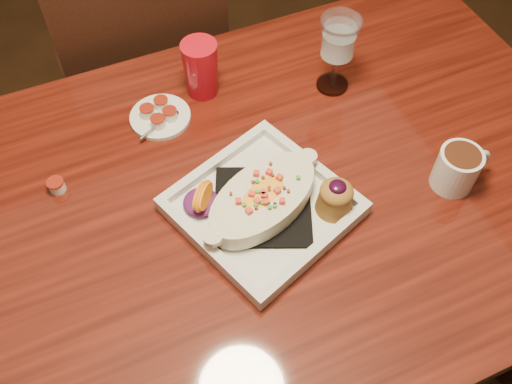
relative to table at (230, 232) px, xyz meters
name	(u,v)px	position (x,y,z in m)	size (l,w,h in m)	color
floor	(239,349)	(0.00, 0.00, -0.65)	(7.00, 7.00, 0.00)	#311F10
table	(230,232)	(0.00, 0.00, 0.00)	(1.50, 0.90, 0.75)	maroon
chair_far	(147,81)	(0.00, 0.63, -0.15)	(0.42, 0.42, 0.93)	black
plate	(268,202)	(0.06, -0.04, 0.13)	(0.36, 0.36, 0.08)	silver
coffee_mug	(458,167)	(0.41, -0.12, 0.14)	(0.11, 0.08, 0.08)	silver
goblet	(338,42)	(0.32, 0.20, 0.22)	(0.08, 0.08, 0.17)	silver
saucer	(160,116)	(-0.05, 0.25, 0.11)	(0.12, 0.12, 0.08)	silver
creamer_loose	(56,186)	(-0.28, 0.16, 0.11)	(0.03, 0.03, 0.02)	white
red_tumbler	(201,69)	(0.06, 0.29, 0.16)	(0.07, 0.07, 0.12)	red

